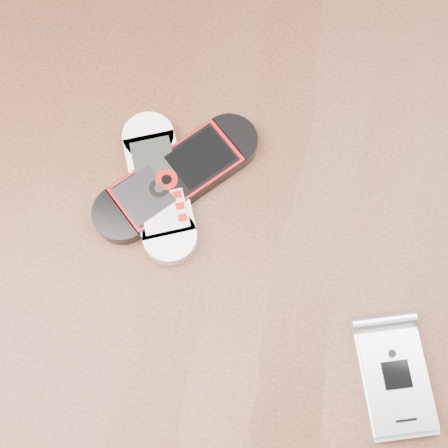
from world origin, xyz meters
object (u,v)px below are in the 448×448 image
(motorola_razr, at_px, (395,379))
(nokia_black_red, at_px, (177,177))
(table, at_px, (219,260))
(nokia_white, at_px, (159,186))

(motorola_razr, bearing_deg, nokia_black_red, 128.48)
(table, distance_m, nokia_white, 0.13)
(nokia_black_red, bearing_deg, motorola_razr, 8.74)
(nokia_white, bearing_deg, table, -46.98)
(nokia_white, distance_m, motorola_razr, 0.25)
(table, bearing_deg, nokia_white, 156.94)
(nokia_black_red, bearing_deg, table, 3.30)
(table, height_order, nokia_black_red, nokia_black_red)
(motorola_razr, bearing_deg, nokia_white, 132.29)
(table, height_order, motorola_razr, motorola_razr)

